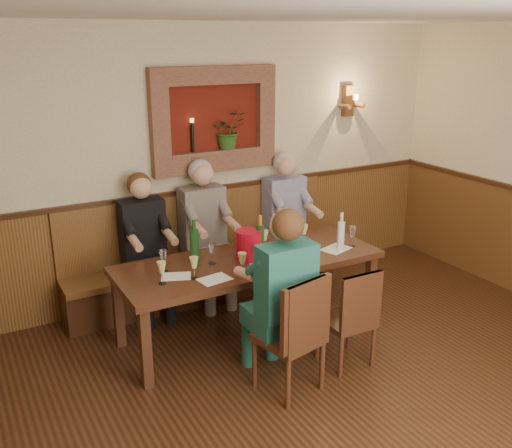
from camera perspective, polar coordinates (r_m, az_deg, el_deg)
The scene contains 29 objects.
room_shell at distance 3.36m, azimuth 14.52°, elevation 4.45°, with size 6.04×6.04×2.82m.
wainscoting at distance 3.87m, azimuth 12.95°, elevation -14.59°, with size 6.02×6.02×1.15m.
wall_niche at distance 5.92m, azimuth -3.80°, elevation 9.97°, with size 1.36×0.30×1.06m.
wall_sconce at distance 6.77m, azimuth 9.29°, elevation 11.98°, with size 0.25×0.20×0.35m.
dining_table at distance 5.17m, azimuth -0.70°, elevation -4.27°, with size 2.40×0.90×0.75m.
bench at distance 6.09m, azimuth -4.94°, elevation -4.30°, with size 3.00×0.45×1.11m.
chair_near_left at distance 4.56m, azimuth 3.45°, elevation -13.11°, with size 0.52×0.52×0.99m.
chair_near_right at distance 4.95m, azimuth 9.06°, elevation -11.03°, with size 0.39×0.39×0.88m.
person_bench_left at distance 5.67m, azimuth -10.83°, elevation -3.42°, with size 0.42×0.52×1.43m.
person_bench_mid at distance 5.87m, azimuth -4.95°, elevation -2.07°, with size 0.45×0.55×1.50m.
person_bench_right at distance 6.32m, azimuth 3.23°, elevation -0.62°, with size 0.44×0.54×1.48m.
person_chair_front at distance 4.52m, azimuth 2.34°, elevation -8.67°, with size 0.44×0.54×1.47m.
spittoon_bucket at distance 5.11m, azimuth -0.76°, elevation -2.08°, with size 0.23×0.23×0.26m, color red.
wine_bottle_green_a at distance 5.13m, azimuth 0.42°, elevation -1.62°, with size 0.09×0.09×0.40m.
wine_bottle_green_b at distance 5.00m, azimuth -6.17°, elevation -2.21°, with size 0.08×0.08×0.40m.
water_bottle at distance 5.35m, azimuth 8.49°, elevation -1.14°, with size 0.09×0.09×0.37m.
tasting_sheet_a at distance 4.82m, azimuth -7.99°, elevation -5.20°, with size 0.24×0.17×0.00m, color white.
tasting_sheet_b at distance 4.99m, azimuth 1.45°, elevation -4.17°, with size 0.31×0.22×0.00m, color white.
tasting_sheet_c at distance 5.43m, azimuth 8.00°, elevation -2.47°, with size 0.27×0.20×0.00m, color white.
tasting_sheet_d at distance 4.73m, azimuth -4.17°, elevation -5.53°, with size 0.26×0.19×0.00m, color white.
wine_glass_0 at distance 4.72m, azimuth -6.21°, elevation -4.40°, with size 0.08×0.08×0.19m, color #D3D07E, non-canonical shape.
wine_glass_1 at distance 5.50m, azimuth 4.82°, elevation -1.02°, with size 0.08×0.08×0.19m, color #D3D07E, non-canonical shape.
wine_glass_2 at distance 4.67m, azimuth -9.40°, elevation -4.84°, with size 0.08×0.08×0.19m, color #D3D07E, non-canonical shape.
wine_glass_3 at distance 4.78m, azimuth -1.39°, elevation -3.98°, with size 0.08×0.08×0.19m, color #D3D07E, non-canonical shape.
wine_glass_4 at distance 5.50m, azimuth 9.61°, elevation -1.22°, with size 0.08×0.08×0.19m, color white, non-canonical shape.
wine_glass_5 at distance 4.95m, azimuth 0.59°, elevation -3.19°, with size 0.08×0.08×0.19m, color #D3D07E, non-canonical shape.
wine_glass_6 at distance 4.90m, azimuth -9.23°, elevation -3.69°, with size 0.08×0.08×0.19m, color white, non-canonical shape.
wine_glass_7 at distance 5.32m, azimuth 0.86°, elevation -1.64°, with size 0.08×0.08×0.19m, color #D3D07E, non-canonical shape.
wine_glass_8 at distance 5.02m, azimuth -4.41°, elevation -2.95°, with size 0.08×0.08×0.19m, color white, non-canonical shape.
Camera 1 is at (-2.27, -2.35, 2.66)m, focal length 40.00 mm.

